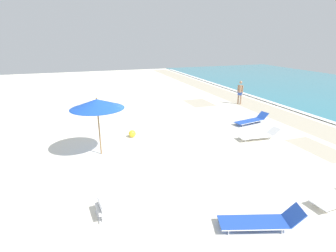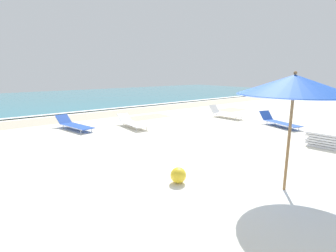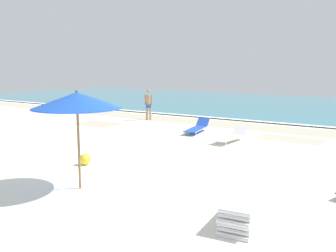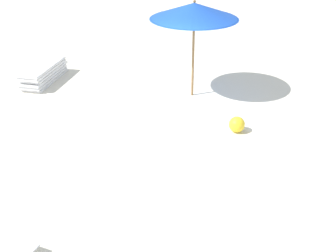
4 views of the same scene
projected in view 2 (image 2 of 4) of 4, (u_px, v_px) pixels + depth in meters
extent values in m
cube|color=silver|center=(199.00, 165.00, 7.39)|extent=(60.00, 60.00, 0.16)
cube|color=#B8AE96|center=(79.00, 117.00, 14.48)|extent=(57.00, 2.20, 0.00)
cube|color=#B8AE96|center=(145.00, 117.00, 14.50)|extent=(2.71, 1.39, 0.00)
cube|color=#B8AE96|center=(231.00, 110.00, 17.32)|extent=(1.82, 1.33, 0.00)
cube|color=teal|center=(33.00, 100.00, 23.00)|extent=(60.00, 19.05, 0.06)
cube|color=white|center=(69.00, 113.00, 15.76)|extent=(56.00, 0.44, 0.01)
cylinder|color=olive|center=(289.00, 139.00, 5.42)|extent=(0.06, 0.06, 2.25)
cone|color=blue|center=(294.00, 85.00, 5.19)|extent=(2.23, 2.23, 0.40)
cylinder|color=#163D95|center=(293.00, 94.00, 5.23)|extent=(2.16, 2.16, 0.01)
sphere|color=olive|center=(295.00, 73.00, 5.15)|extent=(0.07, 0.07, 0.07)
cube|color=white|center=(228.00, 115.00, 14.22)|extent=(0.66, 1.66, 0.03)
cylinder|color=silver|center=(225.00, 116.00, 14.03)|extent=(0.09, 1.64, 0.03)
cylinder|color=silver|center=(232.00, 114.00, 14.41)|extent=(0.09, 1.64, 0.03)
cube|color=white|center=(214.00, 109.00, 14.91)|extent=(0.59, 0.38, 0.45)
cylinder|color=silver|center=(236.00, 119.00, 13.60)|extent=(0.03, 0.03, 0.16)
cylinder|color=silver|center=(241.00, 118.00, 13.93)|extent=(0.03, 0.03, 0.16)
cylinder|color=silver|center=(216.00, 116.00, 14.55)|extent=(0.03, 0.03, 0.16)
cylinder|color=silver|center=(222.00, 115.00, 14.88)|extent=(0.03, 0.03, 0.16)
cube|color=blue|center=(77.00, 126.00, 11.33)|extent=(0.93, 1.93, 0.03)
cylinder|color=silver|center=(70.00, 127.00, 11.11)|extent=(0.37, 1.82, 0.03)
cylinder|color=silver|center=(83.00, 125.00, 11.55)|extent=(0.37, 1.82, 0.03)
cube|color=blue|center=(63.00, 119.00, 12.02)|extent=(0.65, 0.54, 0.38)
cylinder|color=silver|center=(81.00, 132.00, 10.70)|extent=(0.03, 0.03, 0.16)
cylinder|color=silver|center=(92.00, 130.00, 11.08)|extent=(0.03, 0.03, 0.16)
cylinder|color=silver|center=(63.00, 127.00, 11.62)|extent=(0.03, 0.03, 0.16)
cylinder|color=silver|center=(74.00, 125.00, 12.00)|extent=(0.03, 0.03, 0.16)
cube|color=white|center=(135.00, 124.00, 11.75)|extent=(0.72, 1.71, 0.03)
cylinder|color=silver|center=(129.00, 125.00, 11.58)|extent=(0.15, 1.66, 0.03)
cylinder|color=silver|center=(140.00, 123.00, 11.91)|extent=(0.15, 1.66, 0.03)
cube|color=white|center=(124.00, 117.00, 12.57)|extent=(0.61, 0.51, 0.35)
cylinder|color=silver|center=(136.00, 130.00, 11.10)|extent=(0.03, 0.03, 0.16)
cylinder|color=silver|center=(147.00, 128.00, 11.38)|extent=(0.03, 0.03, 0.16)
cylinder|color=silver|center=(123.00, 125.00, 12.15)|extent=(0.03, 0.03, 0.16)
cylinder|color=silver|center=(133.00, 123.00, 12.43)|extent=(0.03, 0.03, 0.16)
cube|color=blue|center=(282.00, 123.00, 11.92)|extent=(1.12, 1.89, 0.03)
cylinder|color=silver|center=(277.00, 124.00, 11.81)|extent=(0.57, 1.71, 0.03)
cylinder|color=silver|center=(287.00, 123.00, 12.02)|extent=(0.57, 1.71, 0.03)
cube|color=blue|center=(266.00, 115.00, 12.86)|extent=(0.67, 0.55, 0.43)
cylinder|color=silver|center=(290.00, 129.00, 11.21)|extent=(0.03, 0.03, 0.16)
cylinder|color=silver|center=(299.00, 128.00, 11.39)|extent=(0.03, 0.03, 0.16)
cylinder|color=silver|center=(267.00, 123.00, 12.48)|extent=(0.03, 0.03, 0.16)
cylinder|color=silver|center=(275.00, 122.00, 12.66)|extent=(0.03, 0.03, 0.16)
sphere|color=yellow|center=(178.00, 175.00, 5.97)|extent=(0.37, 0.37, 0.37)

